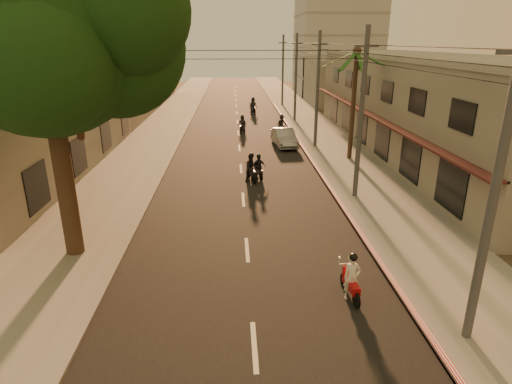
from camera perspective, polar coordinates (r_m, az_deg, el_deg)
ground at (r=16.26m, az=-0.95°, el=-10.95°), size 160.00×160.00×0.00m
road at (r=35.00m, az=-2.23°, el=5.89°), size 10.00×140.00×0.02m
sidewalk_right at (r=35.88m, az=9.90°, el=6.04°), size 5.00×140.00×0.12m
sidewalk_left at (r=35.67m, az=-14.42°, el=5.63°), size 5.00×140.00×0.12m
curb_stripe at (r=30.65m, az=7.54°, el=3.93°), size 0.20×60.00×0.20m
shophouse_row at (r=35.42m, az=21.38°, el=10.75°), size 8.80×34.20×7.30m
left_building at (r=31.59m, az=-28.55°, el=6.86°), size 8.20×24.20×5.20m
distant_tower at (r=72.16m, az=11.05°, el=23.77°), size 12.10×12.10×28.00m
broadleaf_tree at (r=17.27m, az=-25.24°, el=18.55°), size 9.60×8.70×12.10m
palm_tree at (r=31.21m, az=13.27°, el=17.02°), size 5.00×5.00×8.20m
utility_poles at (r=34.70m, az=8.36°, el=16.50°), size 1.20×48.26×9.00m
filler_right at (r=60.99m, az=10.98°, el=14.24°), size 8.00×14.00×6.00m
filler_left_near at (r=50.24m, az=-19.09°, el=11.57°), size 8.00×14.00×4.40m
filler_left_far at (r=67.54m, az=-15.16°, el=14.84°), size 8.00×14.00×7.00m
scooter_red at (r=14.92m, az=12.61°, el=-11.19°), size 0.70×1.73×1.70m
scooter_mid_a at (r=26.34m, az=-0.61°, el=3.17°), size 1.16×1.81×1.82m
scooter_mid_b at (r=26.93m, az=0.34°, el=3.31°), size 1.07×1.60×1.60m
scooter_far_a at (r=41.04m, az=-1.83°, el=9.01°), size 1.03×1.69×1.69m
scooter_far_b at (r=41.72m, az=3.44°, el=9.13°), size 1.23×1.63×1.62m
parked_car at (r=35.57m, az=3.79°, el=7.26°), size 2.37×4.65×1.44m
scooter_far_c at (r=51.82m, az=-0.40°, el=11.37°), size 1.15×2.00×1.99m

